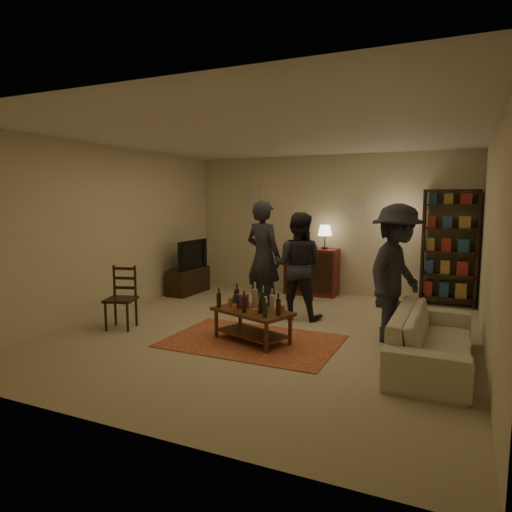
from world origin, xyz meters
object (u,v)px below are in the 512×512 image
Objects in this scene: tv_stand at (188,274)px; dining_chair at (122,295)px; sofa at (432,338)px; person_right at (298,266)px; coffee_table at (252,313)px; person_by_sofa at (396,274)px; dresser at (312,270)px; bookshelf at (449,247)px; floor_lamp at (398,222)px; person_left at (263,257)px.

dining_chair is at bearing -79.22° from tv_stand.
person_right is (-2.05, 1.31, 0.52)m from sofa.
coffee_table is 2.00m from dining_chair.
person_by_sofa is at bearing 24.26° from coffee_table.
dresser is at bearing 22.07° from tv_stand.
person_right is (-2.10, -1.87, -0.21)m from bookshelf.
bookshelf reaches higher than floor_lamp.
dining_chair is 0.55× the size of person_right.
coffee_table is 3.35m from tv_stand.
coffee_table is at bearing 125.15° from person_left.
person_by_sofa is (-0.50, 0.68, 0.60)m from sofa.
sofa is 1.16× the size of person_by_sofa.
floor_lamp is at bearing -129.25° from person_right.
bookshelf reaches higher than person_by_sofa.
coffee_table is at bearing -42.93° from tv_stand.
floor_lamp is at bearing -165.01° from bookshelf.
dining_chair is at bearing 64.83° from person_left.
bookshelf is 3.26m from person_left.
sofa is 2.49m from person_right.
person_by_sofa is at bearing 178.50° from person_left.
floor_lamp is at bearing -123.61° from person_left.
dining_chair is 3.82m from dresser.
person_by_sofa is (1.55, -0.63, 0.07)m from person_right.
coffee_table is 2.19m from sofa.
dresser is at bearing 44.67° from dining_chair.
sofa is at bearing -13.89° from dining_chair.
bookshelf is at bearing 21.72° from dining_chair.
floor_lamp is 2.50m from person_left.
bookshelf is at bearing 55.60° from coffee_table.
person_left reaches higher than sofa.
dining_chair is 4.76m from floor_lamp.
person_right is at bearing 18.93° from dining_chair.
person_right is (-1.25, -1.65, -0.63)m from floor_lamp.
dresser is (-0.20, 3.20, 0.09)m from coffee_table.
coffee_table is 1.10× the size of tv_stand.
dining_chair is 0.45× the size of bookshelf.
person_left reaches higher than tv_stand.
coffee_table is at bearing -12.39° from dining_chair.
person_left is (-0.49, 1.48, 0.53)m from coffee_table.
bookshelf is 1.12× the size of person_by_sofa.
floor_lamp reaches higher than dresser.
bookshelf is 2.56m from person_by_sofa.
person_left is 2.30m from person_by_sofa.
coffee_table is at bearing -86.37° from dresser.
bookshelf is (4.69, 0.98, 0.65)m from tv_stand.
bookshelf is at bearing 3.76° from person_by_sofa.
tv_stand reaches higher than coffee_table.
dining_chair is at bearing 93.56° from sofa.
dresser is at bearing 37.54° from sofa.
bookshelf is 2.82m from person_right.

